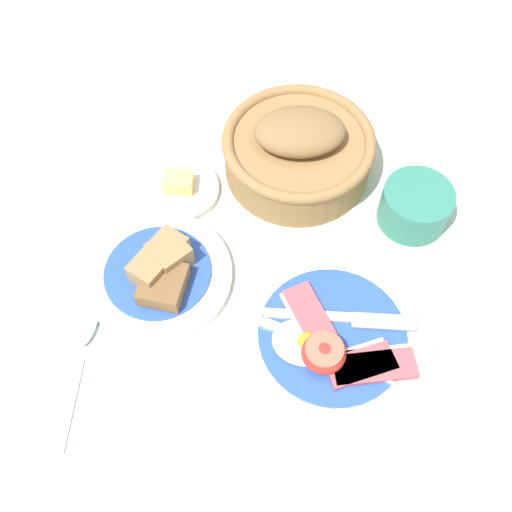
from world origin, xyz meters
The scene contains 7 objects.
ground_plane centered at (0.00, 0.00, 0.00)m, with size 3.00×3.00×0.00m, color #B7CCB7.
breakfast_plate centered at (0.07, -0.02, 0.01)m, with size 0.25×0.25×0.04m.
bread_plate centered at (-0.15, 0.01, 0.02)m, with size 0.19×0.19×0.05m.
sugar_cup centered at (0.14, 0.19, 0.03)m, with size 0.09×0.09×0.06m.
bread_basket centered at (-0.03, 0.23, 0.04)m, with size 0.21×0.21×0.10m.
butter_dish centered at (-0.17, 0.15, 0.01)m, with size 0.11×0.11×0.03m.
teaspoon_by_saucer centered at (-0.21, -0.09, 0.01)m, with size 0.06×0.19×0.01m.
Camera 1 is at (0.06, -0.31, 0.67)m, focal length 42.00 mm.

